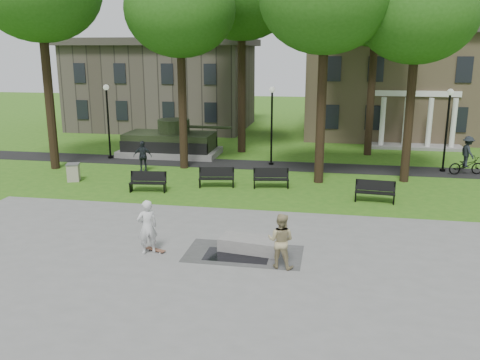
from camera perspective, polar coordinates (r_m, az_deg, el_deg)
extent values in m
plane|color=#2E6116|center=(19.64, -2.33, -5.92)|extent=(120.00, 120.00, 0.00)
cube|color=gray|center=(15.19, -6.54, -12.29)|extent=(22.00, 16.00, 0.02)
cube|color=black|center=(30.99, 2.52, 1.67)|extent=(44.00, 2.60, 0.01)
cube|color=#9E8460|center=(44.45, 18.26, 10.03)|extent=(16.00, 11.00, 8.00)
cube|color=#38332D|center=(44.39, 18.71, 15.56)|extent=(17.00, 12.00, 0.60)
cube|color=silver|center=(39.03, 19.29, 9.15)|extent=(6.00, 0.30, 0.40)
cube|color=#4C443D|center=(47.06, -8.51, 10.29)|extent=(15.00, 10.00, 7.20)
cylinder|color=black|center=(31.48, -20.69, 9.21)|extent=(0.52, 0.52, 8.96)
cylinder|color=black|center=(29.86, -6.49, 8.88)|extent=(0.48, 0.48, 8.00)
ellipsoid|color=#215213|center=(29.81, -6.77, 18.49)|extent=(6.20, 6.20, 5.27)
cylinder|color=black|center=(26.60, 9.14, 8.47)|extent=(0.50, 0.50, 8.32)
cylinder|color=black|center=(27.90, 18.52, 7.52)|extent=(0.46, 0.46, 7.68)
ellipsoid|color=#215213|center=(27.80, 19.33, 17.38)|extent=(6.00, 6.00, 5.10)
cylinder|color=black|center=(34.57, 0.19, 10.76)|extent=(0.54, 0.54, 9.28)
cylinder|color=black|center=(34.64, 14.53, 9.79)|extent=(0.50, 0.50, 8.64)
ellipsoid|color=#215213|center=(34.67, 15.12, 18.71)|extent=(6.40, 6.40, 5.44)
cylinder|color=black|center=(33.70, -14.55, 6.04)|extent=(0.12, 0.12, 4.40)
sphere|color=silver|center=(33.46, -14.81, 10.03)|extent=(0.36, 0.36, 0.36)
cylinder|color=black|center=(34.05, -14.33, 2.51)|extent=(0.32, 0.32, 0.16)
cylinder|color=black|center=(30.82, 3.57, 5.74)|extent=(0.12, 0.12, 4.40)
sphere|color=silver|center=(30.56, 3.64, 10.10)|extent=(0.36, 0.36, 0.36)
cylinder|color=black|center=(31.21, 3.51, 1.88)|extent=(0.32, 0.32, 0.16)
cylinder|color=black|center=(31.28, 22.14, 4.83)|extent=(0.12, 0.12, 4.40)
sphere|color=silver|center=(31.02, 22.55, 9.11)|extent=(0.36, 0.36, 0.36)
cylinder|color=black|center=(31.66, 21.78, 1.05)|extent=(0.32, 0.32, 0.16)
cube|color=gray|center=(34.31, -7.84, 3.12)|extent=(6.50, 3.40, 0.40)
cube|color=#27311A|center=(34.18, -7.88, 4.35)|extent=(5.80, 2.80, 1.10)
cube|color=black|center=(32.95, -8.59, 3.61)|extent=(5.80, 0.35, 0.70)
cube|color=black|center=(35.47, -7.19, 4.41)|extent=(5.80, 0.35, 0.70)
cylinder|color=#27311A|center=(33.93, -7.45, 6.01)|extent=(2.10, 2.10, 0.90)
cylinder|color=#27311A|center=(33.30, -3.66, 5.94)|extent=(3.20, 0.18, 0.18)
cube|color=black|center=(17.47, -0.35, -8.48)|extent=(2.20, 1.20, 0.00)
cube|color=gray|center=(17.83, 1.32, -7.22)|extent=(2.32, 1.31, 0.45)
cube|color=brown|center=(18.06, -9.47, -7.79)|extent=(0.80, 0.47, 0.07)
imported|color=silver|center=(17.62, -10.37, -5.21)|extent=(0.83, 0.77, 1.90)
imported|color=tan|center=(16.32, 4.60, -6.81)|extent=(0.99, 0.84, 1.80)
imported|color=#1F2329|center=(29.74, -10.89, 2.63)|extent=(1.11, 0.64, 1.79)
imported|color=black|center=(31.28, 24.06, 1.51)|extent=(2.09, 1.17, 1.04)
imported|color=black|center=(31.13, 24.21, 2.93)|extent=(0.91, 1.25, 1.73)
cube|color=black|center=(25.44, -10.32, -0.34)|extent=(1.84, 0.65, 0.05)
cube|color=black|center=(25.57, -10.18, 0.43)|extent=(1.81, 0.36, 0.50)
cube|color=black|center=(25.81, -12.06, -0.74)|extent=(0.11, 0.45, 0.45)
cube|color=black|center=(25.22, -8.48, -0.93)|extent=(0.11, 0.45, 0.45)
cube|color=black|center=(25.92, -2.66, 0.15)|extent=(1.85, 0.75, 0.05)
cube|color=black|center=(26.06, -2.56, 0.91)|extent=(1.80, 0.46, 0.50)
cube|color=black|center=(26.17, -4.47, -0.24)|extent=(0.14, 0.45, 0.45)
cube|color=black|center=(25.80, -0.81, -0.42)|extent=(0.14, 0.45, 0.45)
cube|color=black|center=(25.78, 3.51, 0.06)|extent=(1.85, 0.73, 0.05)
cube|color=black|center=(25.92, 3.57, 0.82)|extent=(1.80, 0.44, 0.50)
cube|color=black|center=(25.95, 1.63, -0.33)|extent=(0.13, 0.45, 0.45)
cube|color=black|center=(25.76, 5.37, -0.51)|extent=(0.13, 0.45, 0.45)
cube|color=black|center=(24.12, 14.91, -1.41)|extent=(1.83, 0.61, 0.05)
cube|color=black|center=(24.26, 14.91, -0.59)|extent=(1.81, 0.31, 0.50)
cube|color=black|center=(24.12, 12.86, -1.84)|extent=(0.10, 0.45, 0.45)
cube|color=black|center=(24.27, 16.87, -2.00)|extent=(0.10, 0.45, 0.45)
cube|color=#A8A08A|center=(28.56, -18.20, 0.77)|extent=(0.76, 0.76, 0.90)
cube|color=#4C4C4C|center=(28.46, -18.27, 1.71)|extent=(0.83, 0.83, 0.06)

